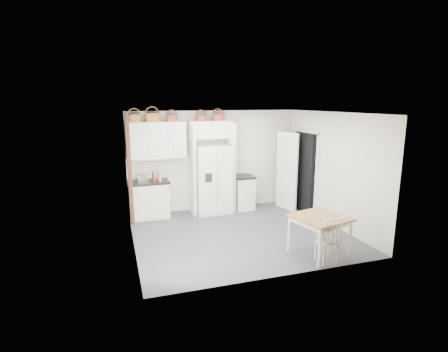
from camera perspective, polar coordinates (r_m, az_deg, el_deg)
name	(u,v)px	position (r m, az deg, el deg)	size (l,w,h in m)	color
floor	(240,233)	(7.75, 2.63, -9.34)	(4.50, 4.50, 0.00)	#424245
ceiling	(241,113)	(7.22, 2.83, 10.25)	(4.50, 4.50, 0.00)	white
wall_back	(214,160)	(9.24, -1.62, 2.56)	(4.50, 4.50, 0.00)	silver
wall_left	(131,183)	(6.93, -14.98, -1.08)	(4.00, 4.00, 0.00)	silver
wall_right	(332,169)	(8.42, 17.23, 1.07)	(4.00, 4.00, 0.00)	silver
refrigerator	(212,179)	(8.95, -1.90, -0.57)	(0.90, 0.72, 1.74)	silver
base_cab_left	(149,200)	(8.82, -12.16, -3.90)	(0.95, 0.60, 0.88)	silver
base_cab_right	(243,193)	(9.37, 3.11, -2.78)	(0.49, 0.59, 0.86)	silver
dining_table	(319,236)	(6.85, 15.25, -9.36)	(0.90, 0.90, 0.75)	olive
windsor_chair	(327,240)	(6.59, 16.46, -10.02)	(0.40, 0.36, 0.81)	silver
counter_left	(148,182)	(8.70, -12.30, -0.98)	(0.99, 0.64, 0.04)	black
counter_right	(243,177)	(9.26, 3.14, -0.09)	(0.53, 0.62, 0.04)	black
toaster	(142,179)	(8.63, -13.24, -0.41)	(0.25, 0.15, 0.17)	silver
cookbook_red	(154,177)	(8.61, -11.43, -0.13)	(0.03, 0.16, 0.24)	maroon
cookbook_cream	(159,176)	(8.62, -10.55, 0.00)	(0.04, 0.17, 0.26)	beige
basket_upper_a	(134,118)	(8.61, -14.44, 9.13)	(0.32, 0.32, 0.18)	brown
basket_upper_b	(152,117)	(8.64, -11.63, 9.35)	(0.35, 0.35, 0.21)	brown
basket_upper_c	(172,118)	(8.71, -8.52, 9.33)	(0.28, 0.28, 0.16)	brown
basket_bridge_a	(201,118)	(8.86, -3.79, 9.47)	(0.28, 0.28, 0.16)	brown
basket_bridge_b	(218,117)	(8.97, -1.03, 9.57)	(0.30, 0.30, 0.17)	brown
upper_cabinet	(157,140)	(8.69, -10.91, 5.74)	(1.40, 0.34, 0.90)	silver
bridge_cabinet	(210,130)	(8.94, -2.28, 7.56)	(1.12, 0.34, 0.45)	silver
fridge_panel_left	(192,170)	(8.82, -5.19, 1.06)	(0.08, 0.60, 2.30)	silver
fridge_panel_right	(231,167)	(9.09, 1.09, 1.44)	(0.08, 0.60, 2.30)	silver
trim_post	(130,170)	(8.25, -15.15, 0.98)	(0.09, 0.09, 2.60)	#3F2018
doorway_void	(305,173)	(9.24, 13.14, 0.51)	(0.18, 0.85, 2.05)	black
door_slab	(287,171)	(9.35, 10.20, 0.77)	(0.80, 0.04, 2.05)	white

